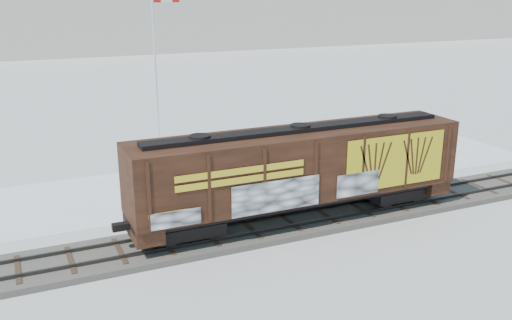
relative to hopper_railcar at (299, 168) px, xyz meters
name	(u,v)px	position (x,y,z in m)	size (l,w,h in m)	color
ground	(288,226)	(-0.53, 0.01, -2.88)	(500.00, 500.00, 0.00)	white
rail_track	(288,223)	(-0.53, 0.01, -2.73)	(50.00, 3.40, 0.43)	#59544C
parking_strip	(230,180)	(-0.53, 7.51, -2.86)	(40.00, 8.00, 0.03)	white
hopper_railcar	(299,168)	(0.00, 0.00, 0.00)	(16.13, 3.06, 4.40)	black
flagpole	(158,93)	(-2.62, 15.31, 1.25)	(2.30, 0.90, 11.22)	silver
car_silver	(200,169)	(-2.23, 8.10, -2.12)	(1.72, 4.26, 1.45)	#AAADB1
car_white	(163,184)	(-4.89, 6.44, -2.13)	(1.51, 4.33, 1.43)	silver
car_dark	(407,155)	(10.87, 5.57, -2.16)	(1.93, 4.75, 1.38)	black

